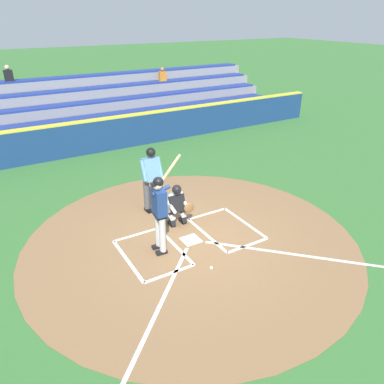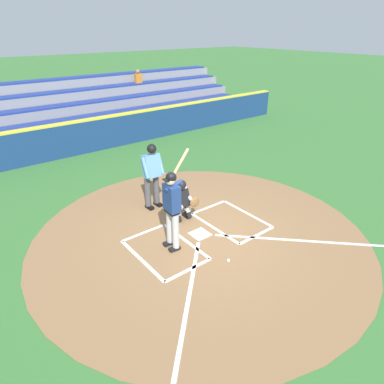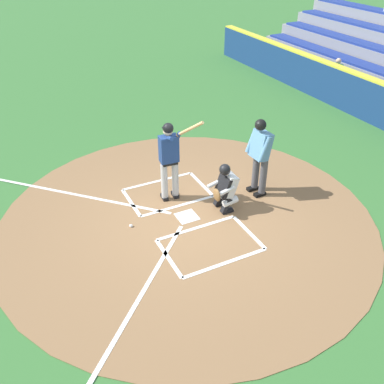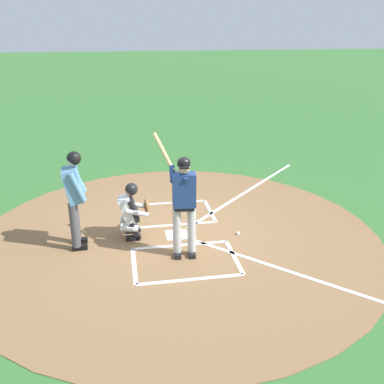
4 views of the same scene
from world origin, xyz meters
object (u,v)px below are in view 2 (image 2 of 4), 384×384
plate_umpire (152,172)px  baseball (228,260)px  batter (172,205)px  catcher (182,199)px

plate_umpire → baseball: 3.26m
batter → baseball: bearing=117.3°
batter → baseball: size_ratio=28.76×
batter → catcher: 1.36m
catcher → batter: bearing=44.0°
batter → baseball: (-0.61, 1.19, -1.06)m
baseball → catcher: bearing=-98.1°
batter → catcher: bearing=-136.0°
batter → plate_umpire: 2.01m
batter → catcher: size_ratio=1.88×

